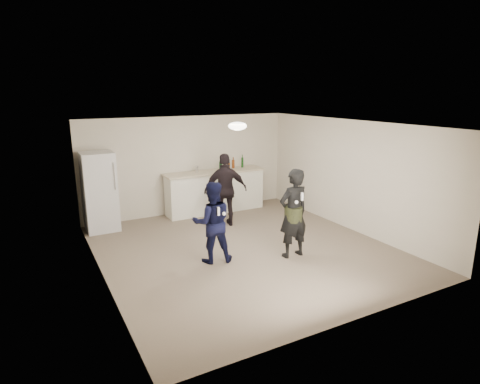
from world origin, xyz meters
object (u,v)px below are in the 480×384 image
shaker (197,169)px  man (212,222)px  spectator (226,190)px  fridge (100,192)px  counter (215,192)px  woman (293,213)px

shaker → man: (-0.92, -2.95, -0.41)m
man → spectator: bearing=-107.3°
fridge → man: fridge is taller
shaker → spectator: spectator is taller
man → spectator: size_ratio=0.89×
spectator → fridge: bearing=-6.2°
man → counter: bearing=-100.0°
counter → woman: (0.05, -3.41, 0.34)m
counter → spectator: bearing=-102.6°
counter → shaker: (-0.48, 0.06, 0.65)m
fridge → woman: bearing=-48.5°
man → woman: (1.45, -0.52, 0.10)m
spectator → man: bearing=72.5°
shaker → man: size_ratio=0.11×
counter → fridge: fridge is taller
fridge → spectator: 2.86m
woman → spectator: bearing=-84.2°
shaker → woman: bearing=-81.3°
fridge → man: size_ratio=1.18×
fridge → shaker: (2.43, 0.13, 0.28)m
man → woman: size_ratio=0.89×
counter → woman: 3.42m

